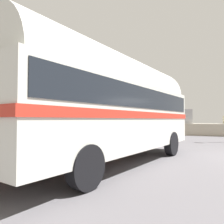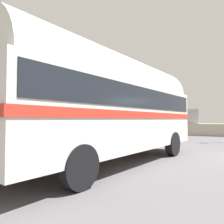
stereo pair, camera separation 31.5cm
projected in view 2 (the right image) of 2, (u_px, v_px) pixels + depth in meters
vintage_coach at (112, 103)px, 7.21m from camera, size 4.08×8.89×3.70m
second_coach at (21, 107)px, 9.73m from camera, size 3.02×8.73×3.70m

